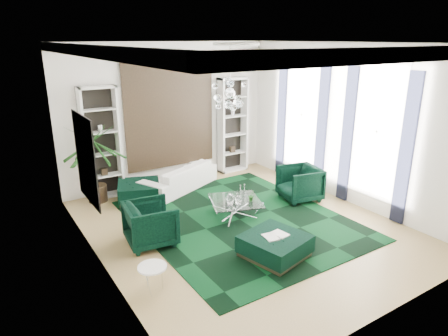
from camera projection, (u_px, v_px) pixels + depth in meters
floor at (243, 227)px, 8.64m from camera, size 6.00×7.00×0.02m
ceiling at (246, 42)px, 7.44m from camera, size 6.00×7.00×0.02m
wall_back at (169, 114)px, 10.84m from camera, size 6.00×0.02×3.80m
wall_front at (399, 197)px, 5.23m from camera, size 6.00×0.02×3.80m
wall_left at (93, 166)px, 6.49m from camera, size 0.02×7.00×3.80m
wall_right at (346, 124)px, 9.58m from camera, size 0.02×7.00×3.80m
crown_molding at (245, 48)px, 7.48m from camera, size 6.00×7.00×0.18m
ceiling_medallion at (236, 44)px, 7.70m from camera, size 0.90×0.90×0.05m
tapestry at (170, 114)px, 10.80m from camera, size 2.50×0.06×2.80m
shelving_left at (102, 143)px, 9.84m from camera, size 0.90×0.38×2.80m
shelving_right at (233, 125)px, 11.84m from camera, size 0.90×0.38×2.80m
painting at (87, 159)px, 7.01m from camera, size 0.04×1.30×1.60m
window_near at (377, 131)px, 8.86m from camera, size 0.03×1.10×2.90m
curtain_near_a at (406, 151)px, 8.29m from camera, size 0.07×0.30×3.25m
curtain_near_b at (347, 136)px, 9.54m from camera, size 0.07×0.30×3.25m
window_far at (302, 115)px, 10.77m from camera, size 0.03×1.10×2.90m
curtain_far_a at (322, 129)px, 10.21m from camera, size 0.07×0.30×3.25m
curtain_far_b at (282, 119)px, 11.46m from camera, size 0.07×0.30×3.25m
rug at (240, 220)px, 8.92m from camera, size 4.20×5.00×0.02m
sofa at (179, 177)px, 10.65m from camera, size 2.47×1.76×0.67m
armchair_left at (151, 223)px, 7.80m from camera, size 1.04×1.02×0.86m
armchair_right at (300, 183)px, 9.94m from camera, size 1.11×1.09×0.85m
coffee_table at (235, 208)px, 9.10m from camera, size 1.41×1.41×0.38m
ottoman_side at (139, 191)px, 9.97m from camera, size 1.29×1.29×0.45m
ottoman_front at (275, 246)px, 7.38m from camera, size 1.27×1.27×0.42m
book at (275, 235)px, 7.31m from camera, size 0.46×0.31×0.03m
side_table at (153, 279)px, 6.35m from camera, size 0.62×0.62×0.45m
palm at (93, 153)px, 9.57m from camera, size 1.60×1.60×2.51m
chandelier at (230, 94)px, 7.75m from camera, size 1.00×1.00×0.76m
table_plant at (251, 196)px, 8.95m from camera, size 0.16×0.14×0.27m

